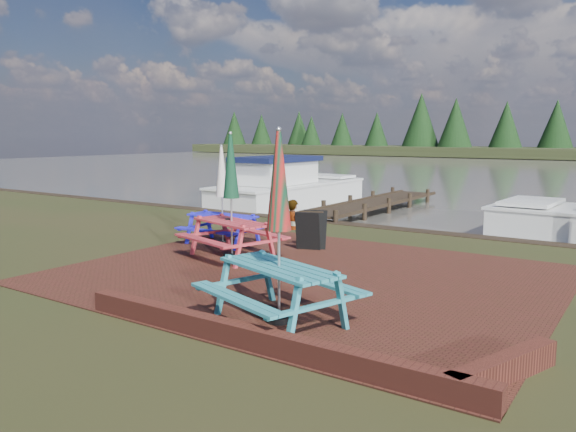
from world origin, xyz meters
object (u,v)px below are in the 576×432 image
Objects in this scene: picnic_table_teal at (279,257)px; picnic_table_red at (232,215)px; person at (294,200)px; chalkboard at (311,230)px; picnic_table_blue at (222,210)px; jetty at (372,203)px; boat_jetty at (287,190)px.

picnic_table_teal is 1.02× the size of picnic_table_red.
person is at bearing 119.99° from picnic_table_red.
chalkboard is 2.98m from person.
picnic_table_blue is 1.45× the size of person.
person is at bearing 84.61° from picnic_table_blue.
picnic_table_red reaches higher than picnic_table_blue.
picnic_table_teal is 13.67m from jetty.
picnic_table_red is (-3.30, 2.93, -0.02)m from picnic_table_teal.
picnic_table_blue is 2.64× the size of chalkboard.
picnic_table_red is at bearing 156.74° from picnic_table_teal.
boat_jetty is at bearing 109.53° from chalkboard.
picnic_table_blue is 8.86m from jetty.
boat_jetty reaches higher than person.
picnic_table_teal reaches higher than chalkboard.
picnic_table_teal is at bearing -70.13° from jetty.
picnic_table_blue reaches higher than jetty.
picnic_table_teal reaches higher than person.
picnic_table_blue is 2.29m from chalkboard.
picnic_table_teal is 1.65× the size of person.
jetty is at bearing -64.71° from person.
picnic_table_red is 10.03m from jetty.
picnic_table_blue reaches higher than boat_jetty.
picnic_table_teal is 1.14× the size of picnic_table_blue.
picnic_table_teal is at bearing -81.28° from chalkboard.
picnic_table_teal reaches higher than picnic_table_blue.
boat_jetty is (-5.89, 7.73, -0.01)m from chalkboard.
jetty is (-2.32, 8.19, -0.36)m from chalkboard.
picnic_table_red is at bearing 125.73° from person.
picnic_table_red is 2.96× the size of chalkboard.
boat_jetty reaches higher than chalkboard.
picnic_table_blue is 0.31× the size of boat_jetty.
picnic_table_red is at bearing -82.31° from jetty.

